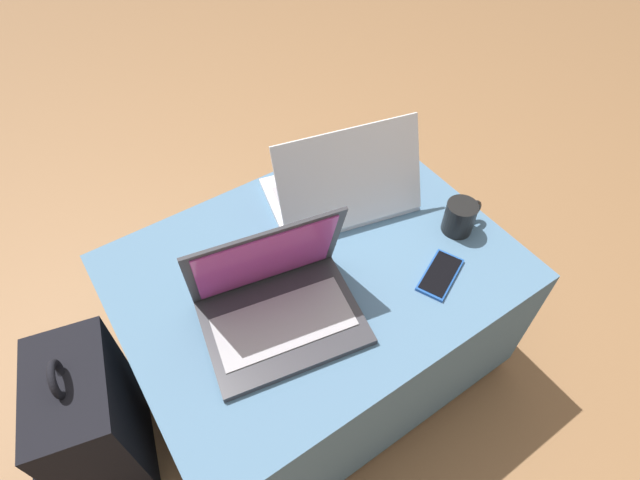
{
  "coord_description": "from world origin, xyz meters",
  "views": [
    {
      "loc": [
        -0.4,
        -0.61,
        1.41
      ],
      "look_at": [
        0.02,
        0.01,
        0.54
      ],
      "focal_mm": 28.0,
      "sensor_mm": 36.0,
      "label": 1
    }
  ],
  "objects_px": {
    "cell_phone": "(440,275)",
    "coffee_mug": "(461,217)",
    "laptop_near": "(277,300)",
    "laptop_far": "(342,189)",
    "backpack": "(92,423)"
  },
  "relations": [
    {
      "from": "laptop_near",
      "to": "laptop_far",
      "type": "xyz_separation_m",
      "value": [
        0.32,
        0.2,
        -0.0
      ]
    },
    {
      "from": "cell_phone",
      "to": "coffee_mug",
      "type": "bearing_deg",
      "value": -82.7
    },
    {
      "from": "cell_phone",
      "to": "laptop_near",
      "type": "bearing_deg",
      "value": 46.84
    },
    {
      "from": "backpack",
      "to": "coffee_mug",
      "type": "height_order",
      "value": "coffee_mug"
    },
    {
      "from": "coffee_mug",
      "to": "laptop_far",
      "type": "bearing_deg",
      "value": 128.83
    },
    {
      "from": "cell_phone",
      "to": "coffee_mug",
      "type": "xyz_separation_m",
      "value": [
        0.14,
        0.09,
        0.04
      ]
    },
    {
      "from": "cell_phone",
      "to": "laptop_far",
      "type": "bearing_deg",
      "value": -15.44
    },
    {
      "from": "laptop_far",
      "to": "coffee_mug",
      "type": "xyz_separation_m",
      "value": [
        0.19,
        -0.24,
        -0.01
      ]
    },
    {
      "from": "backpack",
      "to": "laptop_near",
      "type": "bearing_deg",
      "value": 87.23
    },
    {
      "from": "cell_phone",
      "to": "coffee_mug",
      "type": "height_order",
      "value": "coffee_mug"
    },
    {
      "from": "coffee_mug",
      "to": "cell_phone",
      "type": "bearing_deg",
      "value": -148.04
    },
    {
      "from": "backpack",
      "to": "coffee_mug",
      "type": "bearing_deg",
      "value": 93.39
    },
    {
      "from": "laptop_far",
      "to": "backpack",
      "type": "distance_m",
      "value": 0.84
    },
    {
      "from": "laptop_far",
      "to": "backpack",
      "type": "height_order",
      "value": "laptop_far"
    },
    {
      "from": "backpack",
      "to": "coffee_mug",
      "type": "relative_size",
      "value": 4.32
    }
  ]
}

